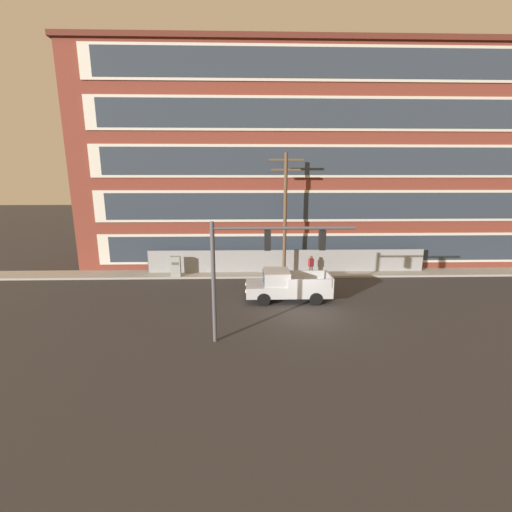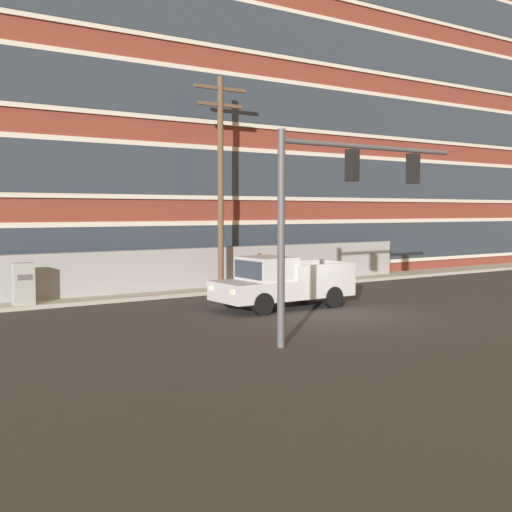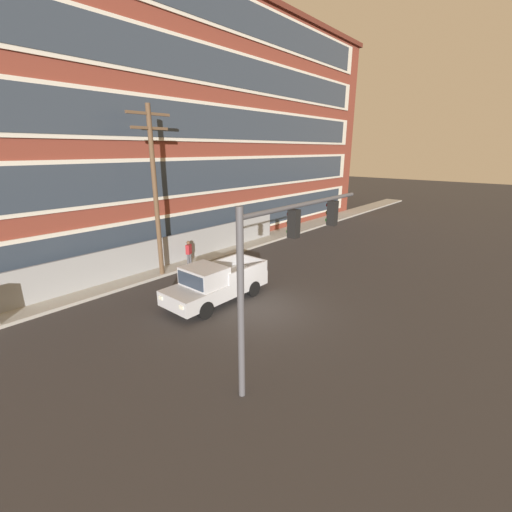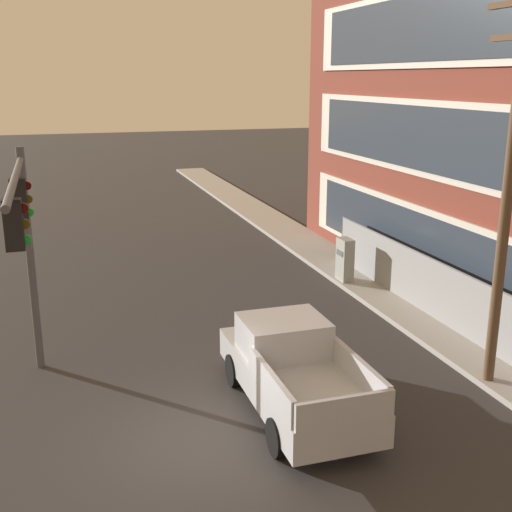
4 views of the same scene
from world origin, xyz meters
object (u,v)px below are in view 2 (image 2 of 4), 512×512
traffic_signal_mast (338,192)px  electrical_cabinet (24,286)px  utility_pole_near_corner (221,175)px  pedestrian_near_cabinet (259,269)px  pickup_truck_silver (281,283)px

traffic_signal_mast → electrical_cabinet: traffic_signal_mast is taller
utility_pole_near_corner → pedestrian_near_cabinet: utility_pole_near_corner is taller
utility_pole_near_corner → pedestrian_near_cabinet: 4.72m
pickup_truck_silver → utility_pole_near_corner: bearing=85.4°
traffic_signal_mast → electrical_cabinet: 12.59m
pickup_truck_silver → utility_pole_near_corner: 6.59m
pickup_truck_silver → utility_pole_near_corner: size_ratio=0.57×
electrical_cabinet → utility_pole_near_corner: bearing=-0.4°
traffic_signal_mast → pickup_truck_silver: size_ratio=1.21×
utility_pole_near_corner → pedestrian_near_cabinet: bearing=2.8°
pedestrian_near_cabinet → utility_pole_near_corner: bearing=-177.2°
traffic_signal_mast → electrical_cabinet: bearing=119.2°
traffic_signal_mast → pickup_truck_silver: 6.72m
pedestrian_near_cabinet → traffic_signal_mast: bearing=-113.3°
electrical_cabinet → pedestrian_near_cabinet: size_ratio=1.02×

